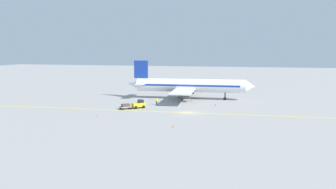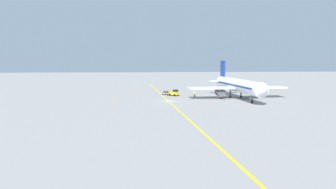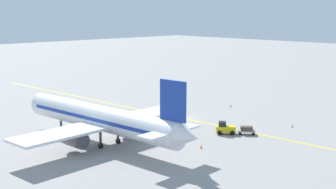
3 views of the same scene
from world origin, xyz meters
name	(u,v)px [view 3 (image 3 of 3)]	position (x,y,z in m)	size (l,w,h in m)	color
ground_plane	(181,118)	(0.00, 0.00, 0.00)	(400.00, 400.00, 0.00)	gray
apron_yellow_centreline	(181,118)	(0.00, 0.00, 0.00)	(0.40, 120.00, 0.01)	yellow
airplane_at_gate	(102,119)	(-19.91, -3.66, 3.71)	(28.27, 35.53, 10.60)	white
baggage_tug_white	(225,128)	(-2.88, -12.35, 0.90)	(3.12, 3.23, 2.11)	gold
baggage_cart_trailing	(246,129)	(-0.67, -14.81, 0.76)	(2.78, 2.87, 1.24)	gray
ground_crew_worker	(187,132)	(-8.63, -9.65, 0.91)	(0.51, 0.37, 1.68)	#23232D
traffic_cone_near_nose	(292,126)	(8.14, -17.50, 0.28)	(0.32, 0.32, 0.55)	orange
traffic_cone_mid_apron	(201,147)	(-11.37, -15.02, 0.28)	(0.32, 0.32, 0.55)	orange
traffic_cone_by_wingtip	(231,106)	(14.00, -0.13, 0.28)	(0.32, 0.32, 0.55)	orange
traffic_cone_far_edge	(118,121)	(-10.48, 4.86, 0.28)	(0.32, 0.32, 0.55)	orange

